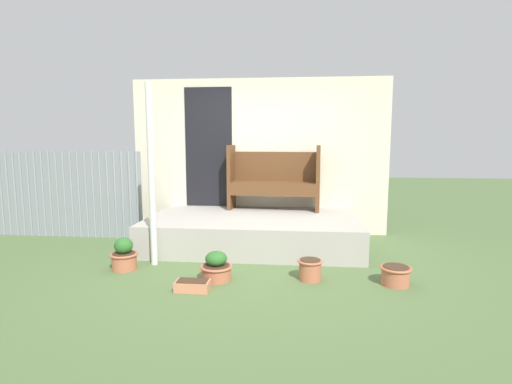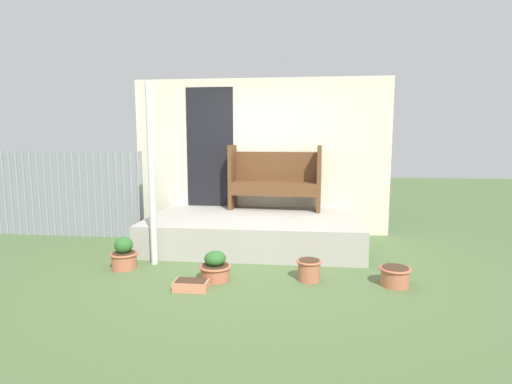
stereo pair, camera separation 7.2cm
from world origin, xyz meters
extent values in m
plane|color=#516B3D|center=(0.00, 0.00, 0.00)|extent=(24.00, 24.00, 0.00)
cube|color=#A8A399|center=(-0.05, 0.88, 0.22)|extent=(3.10, 1.77, 0.45)
cube|color=beige|center=(-0.05, 1.80, 1.30)|extent=(4.30, 0.06, 2.60)
cube|color=black|center=(-0.91, 1.76, 1.46)|extent=(0.80, 0.02, 2.00)
cube|color=gray|center=(-3.24, 1.17, 0.70)|extent=(2.71, 0.02, 1.41)
cylinder|color=gray|center=(-4.29, 1.15, 0.70)|extent=(0.04, 0.04, 1.41)
cylinder|color=gray|center=(-4.17, 1.15, 0.70)|extent=(0.04, 0.04, 1.41)
cylinder|color=gray|center=(-4.04, 1.15, 0.70)|extent=(0.04, 0.04, 1.41)
cylinder|color=gray|center=(-3.92, 1.15, 0.70)|extent=(0.04, 0.04, 1.41)
cylinder|color=gray|center=(-3.80, 1.15, 0.70)|extent=(0.04, 0.04, 1.41)
cylinder|color=gray|center=(-3.67, 1.15, 0.70)|extent=(0.04, 0.04, 1.41)
cylinder|color=gray|center=(-3.55, 1.15, 0.70)|extent=(0.04, 0.04, 1.41)
cylinder|color=gray|center=(-3.43, 1.15, 0.70)|extent=(0.04, 0.04, 1.41)
cylinder|color=gray|center=(-3.30, 1.15, 0.70)|extent=(0.04, 0.04, 1.41)
cylinder|color=gray|center=(-3.18, 1.15, 0.70)|extent=(0.04, 0.04, 1.41)
cylinder|color=gray|center=(-3.06, 1.15, 0.70)|extent=(0.04, 0.04, 1.41)
cylinder|color=gray|center=(-2.93, 1.15, 0.70)|extent=(0.04, 0.04, 1.41)
cylinder|color=gray|center=(-2.81, 1.15, 0.70)|extent=(0.04, 0.04, 1.41)
cylinder|color=gray|center=(-2.69, 1.15, 0.70)|extent=(0.04, 0.04, 1.41)
cylinder|color=gray|center=(-2.56, 1.15, 0.70)|extent=(0.04, 0.04, 1.41)
cylinder|color=gray|center=(-2.44, 1.15, 0.70)|extent=(0.04, 0.04, 1.41)
cylinder|color=gray|center=(-2.32, 1.15, 0.70)|extent=(0.04, 0.04, 1.41)
cylinder|color=gray|center=(-2.19, 1.15, 0.70)|extent=(0.04, 0.04, 1.41)
cylinder|color=gray|center=(-2.07, 1.15, 0.70)|extent=(0.04, 0.04, 1.41)
cylinder|color=gray|center=(-1.95, 1.15, 0.70)|extent=(0.04, 0.04, 1.41)
cylinder|color=silver|center=(-1.23, -0.13, 1.15)|extent=(0.08, 0.08, 2.29)
cube|color=brown|center=(-0.49, 1.55, 0.98)|extent=(0.09, 0.40, 1.05)
cube|color=brown|center=(0.93, 1.46, 0.98)|extent=(0.09, 0.40, 1.05)
cube|color=brown|center=(0.22, 1.50, 0.88)|extent=(1.39, 0.49, 0.04)
cube|color=brown|center=(0.21, 1.32, 0.78)|extent=(1.36, 0.12, 0.17)
cube|color=brown|center=(0.23, 1.68, 1.15)|extent=(1.36, 0.13, 0.48)
cylinder|color=#B76647|center=(-1.53, -0.36, 0.10)|extent=(0.30, 0.30, 0.20)
torus|color=#B76647|center=(-1.53, -0.36, 0.19)|extent=(0.34, 0.34, 0.02)
cylinder|color=#422D1E|center=(-1.53, -0.36, 0.21)|extent=(0.27, 0.27, 0.01)
ellipsoid|color=#2D6628|center=(-1.53, -0.36, 0.30)|extent=(0.22, 0.22, 0.20)
cylinder|color=#B76647|center=(-0.32, -0.61, 0.08)|extent=(0.33, 0.33, 0.17)
torus|color=#B76647|center=(-0.32, -0.61, 0.16)|extent=(0.38, 0.38, 0.02)
cylinder|color=#422D1E|center=(-0.32, -0.61, 0.17)|extent=(0.31, 0.31, 0.01)
ellipsoid|color=#2D6628|center=(-0.32, -0.61, 0.25)|extent=(0.25, 0.25, 0.17)
cylinder|color=#B76647|center=(0.75, -0.51, 0.12)|extent=(0.25, 0.25, 0.23)
torus|color=#B76647|center=(0.75, -0.51, 0.22)|extent=(0.29, 0.29, 0.02)
cylinder|color=#422D1E|center=(0.75, -0.51, 0.24)|extent=(0.23, 0.23, 0.01)
cylinder|color=#B76647|center=(1.68, -0.57, 0.10)|extent=(0.30, 0.30, 0.20)
torus|color=#B76647|center=(1.68, -0.57, 0.19)|extent=(0.35, 0.35, 0.02)
cylinder|color=#422D1E|center=(1.68, -0.57, 0.21)|extent=(0.28, 0.28, 0.01)
cube|color=tan|center=(-0.51, -0.96, 0.05)|extent=(0.36, 0.20, 0.11)
cube|color=#422D1E|center=(-0.51, -0.96, 0.11)|extent=(0.32, 0.17, 0.01)
camera|label=1|loc=(0.57, -4.94, 1.61)|focal=28.00mm
camera|label=2|loc=(0.64, -4.94, 1.61)|focal=28.00mm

